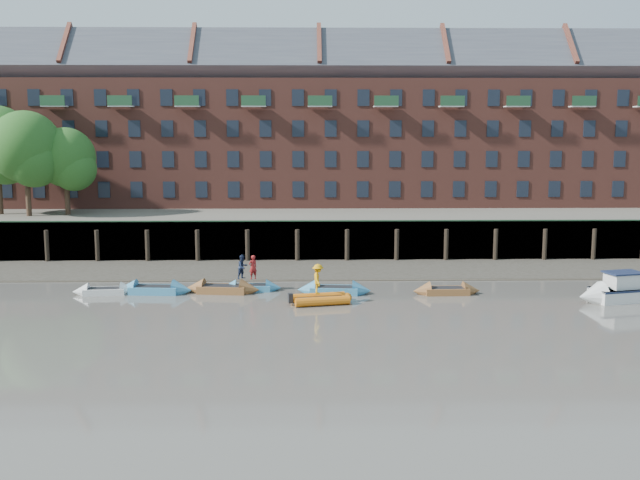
{
  "coord_description": "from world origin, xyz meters",
  "views": [
    {
      "loc": [
        -1.32,
        -37.56,
        10.58
      ],
      "look_at": [
        -0.37,
        12.0,
        3.2
      ],
      "focal_mm": 42.0,
      "sensor_mm": 36.0,
      "label": 1
    }
  ],
  "objects_px": {
    "rowboat_2": "(222,289)",
    "rib_tender": "(323,299)",
    "rowboat_4": "(334,290)",
    "motor_launch": "(615,292)",
    "person_rower_a": "(253,267)",
    "person_rib_crew": "(318,279)",
    "person_rower_b": "(243,267)",
    "rowboat_1": "(155,290)",
    "rowboat_3": "(251,288)",
    "rowboat_0": "(105,291)",
    "rowboat_6": "(447,291)"
  },
  "relations": [
    {
      "from": "rowboat_2",
      "to": "rib_tender",
      "type": "xyz_separation_m",
      "value": [
        6.47,
        -3.13,
        0.03
      ]
    },
    {
      "from": "motor_launch",
      "to": "person_rib_crew",
      "type": "height_order",
      "value": "person_rib_crew"
    },
    {
      "from": "person_rower_b",
      "to": "motor_launch",
      "type": "bearing_deg",
      "value": -56.44
    },
    {
      "from": "rowboat_2",
      "to": "rowboat_4",
      "type": "distance_m",
      "value": 7.28
    },
    {
      "from": "rowboat_2",
      "to": "person_rib_crew",
      "type": "bearing_deg",
      "value": -19.5
    },
    {
      "from": "rowboat_2",
      "to": "rowboat_4",
      "type": "relative_size",
      "value": 1.03
    },
    {
      "from": "rowboat_3",
      "to": "rowboat_2",
      "type": "bearing_deg",
      "value": -163.16
    },
    {
      "from": "rib_tender",
      "to": "person_rower_a",
      "type": "relative_size",
      "value": 2.36
    },
    {
      "from": "rowboat_0",
      "to": "rib_tender",
      "type": "xyz_separation_m",
      "value": [
        14.04,
        -2.84,
        0.07
      ]
    },
    {
      "from": "rowboat_0",
      "to": "rib_tender",
      "type": "distance_m",
      "value": 14.32
    },
    {
      "from": "rowboat_1",
      "to": "rib_tender",
      "type": "height_order",
      "value": "rowboat_1"
    },
    {
      "from": "rowboat_4",
      "to": "person_rib_crew",
      "type": "xyz_separation_m",
      "value": [
        -1.08,
        -2.63,
        1.27
      ]
    },
    {
      "from": "person_rower_a",
      "to": "rowboat_0",
      "type": "bearing_deg",
      "value": -27.5
    },
    {
      "from": "rowboat_1",
      "to": "rowboat_4",
      "type": "xyz_separation_m",
      "value": [
        11.65,
        -0.35,
        -0.0
      ]
    },
    {
      "from": "rowboat_1",
      "to": "rowboat_2",
      "type": "xyz_separation_m",
      "value": [
        4.38,
        0.11,
        0.0
      ]
    },
    {
      "from": "rowboat_0",
      "to": "rowboat_2",
      "type": "distance_m",
      "value": 7.57
    },
    {
      "from": "rowboat_0",
      "to": "rowboat_6",
      "type": "xyz_separation_m",
      "value": [
        22.09,
        -0.41,
        0.02
      ]
    },
    {
      "from": "rowboat_6",
      "to": "person_rib_crew",
      "type": "xyz_separation_m",
      "value": [
        -8.35,
        -2.39,
        1.29
      ]
    },
    {
      "from": "rowboat_2",
      "to": "person_rib_crew",
      "type": "xyz_separation_m",
      "value": [
        6.18,
        -3.1,
        1.27
      ]
    },
    {
      "from": "rowboat_0",
      "to": "rib_tender",
      "type": "relative_size",
      "value": 1.1
    },
    {
      "from": "person_rower_a",
      "to": "person_rib_crew",
      "type": "bearing_deg",
      "value": 105.51
    },
    {
      "from": "rowboat_1",
      "to": "person_rower_a",
      "type": "height_order",
      "value": "person_rower_a"
    },
    {
      "from": "rowboat_4",
      "to": "motor_launch",
      "type": "xyz_separation_m",
      "value": [
        17.28,
        -2.47,
        0.35
      ]
    },
    {
      "from": "person_rib_crew",
      "to": "rowboat_2",
      "type": "bearing_deg",
      "value": 61.63
    },
    {
      "from": "rowboat_1",
      "to": "person_rib_crew",
      "type": "xyz_separation_m",
      "value": [
        10.56,
        -2.98,
        1.27
      ]
    },
    {
      "from": "rowboat_0",
      "to": "motor_launch",
      "type": "bearing_deg",
      "value": -10.33
    },
    {
      "from": "motor_launch",
      "to": "person_rower_a",
      "type": "xyz_separation_m",
      "value": [
        -22.59,
        3.56,
        0.98
      ]
    },
    {
      "from": "rowboat_2",
      "to": "person_rower_b",
      "type": "distance_m",
      "value": 1.99
    },
    {
      "from": "motor_launch",
      "to": "person_rib_crew",
      "type": "xyz_separation_m",
      "value": [
        -18.36,
        -0.17,
        0.92
      ]
    },
    {
      "from": "rowboat_4",
      "to": "motor_launch",
      "type": "distance_m",
      "value": 17.46
    },
    {
      "from": "rowboat_6",
      "to": "rib_tender",
      "type": "xyz_separation_m",
      "value": [
        -8.06,
        -2.42,
        0.05
      ]
    },
    {
      "from": "rowboat_6",
      "to": "person_rower_a",
      "type": "height_order",
      "value": "person_rower_a"
    },
    {
      "from": "rowboat_1",
      "to": "motor_launch",
      "type": "height_order",
      "value": "motor_launch"
    },
    {
      "from": "person_rower_a",
      "to": "person_rower_b",
      "type": "bearing_deg",
      "value": -42.73
    },
    {
      "from": "person_rower_b",
      "to": "person_rib_crew",
      "type": "distance_m",
      "value": 6.24
    },
    {
      "from": "rowboat_1",
      "to": "rib_tender",
      "type": "bearing_deg",
      "value": -10.99
    },
    {
      "from": "rowboat_2",
      "to": "person_rib_crew",
      "type": "distance_m",
      "value": 7.03
    },
    {
      "from": "rowboat_1",
      "to": "person_rower_b",
      "type": "xyz_separation_m",
      "value": [
        5.66,
        0.86,
        1.33
      ]
    },
    {
      "from": "person_rower_b",
      "to": "person_rib_crew",
      "type": "xyz_separation_m",
      "value": [
        4.91,
        -3.85,
        -0.06
      ]
    },
    {
      "from": "rowboat_0",
      "to": "person_rower_a",
      "type": "bearing_deg",
      "value": -0.09
    },
    {
      "from": "rowboat_2",
      "to": "person_rower_a",
      "type": "xyz_separation_m",
      "value": [
        1.96,
        0.63,
        1.32
      ]
    },
    {
      "from": "motor_launch",
      "to": "person_rower_b",
      "type": "relative_size",
      "value": 3.69
    },
    {
      "from": "motor_launch",
      "to": "rib_tender",
      "type": "bearing_deg",
      "value": -12.76
    },
    {
      "from": "motor_launch",
      "to": "person_rower_a",
      "type": "bearing_deg",
      "value": -22.36
    },
    {
      "from": "rowboat_1",
      "to": "person_rower_b",
      "type": "distance_m",
      "value": 5.87
    },
    {
      "from": "motor_launch",
      "to": "person_rower_a",
      "type": "height_order",
      "value": "person_rower_a"
    },
    {
      "from": "motor_launch",
      "to": "rowboat_1",
      "type": "bearing_deg",
      "value": -18.96
    },
    {
      "from": "rowboat_2",
      "to": "person_rower_b",
      "type": "xyz_separation_m",
      "value": [
        1.27,
        0.75,
        1.33
      ]
    },
    {
      "from": "rowboat_1",
      "to": "rowboat_3",
      "type": "distance_m",
      "value": 6.24
    },
    {
      "from": "motor_launch",
      "to": "person_rower_a",
      "type": "distance_m",
      "value": 22.89
    }
  ]
}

